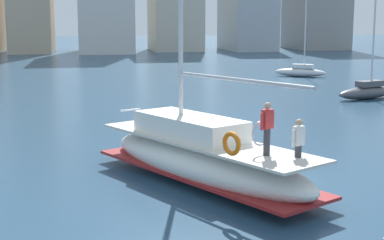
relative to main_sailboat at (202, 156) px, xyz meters
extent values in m
plane|color=navy|center=(1.75, 0.12, -0.91)|extent=(400.00, 400.00, 0.00)
ellipsoid|color=white|center=(0.04, -0.07, -0.21)|extent=(6.65, 9.60, 1.40)
cube|color=maroon|center=(0.04, -0.07, -0.53)|extent=(6.58, 9.44, 0.10)
cube|color=beige|center=(0.04, -0.07, 0.53)|extent=(6.25, 9.08, 0.08)
cube|color=white|center=(-0.30, 0.57, 0.92)|extent=(3.52, 4.60, 0.70)
cylinder|color=#B7B7BC|center=(0.83, -1.55, 2.69)|extent=(2.82, 5.13, 0.12)
cylinder|color=silver|center=(-2.05, 3.83, 1.04)|extent=(0.82, 0.48, 0.06)
torus|color=orange|center=(0.25, -2.95, 1.04)|extent=(0.45, 0.68, 0.70)
cylinder|color=#33333D|center=(1.40, -2.61, 0.97)|extent=(0.20, 0.20, 0.80)
cube|color=red|center=(1.40, -2.61, 1.65)|extent=(0.38, 0.33, 0.56)
sphere|color=tan|center=(1.40, -2.61, 2.04)|extent=(0.20, 0.20, 0.20)
cylinder|color=red|center=(1.20, -2.71, 1.60)|extent=(0.09, 0.09, 0.50)
cylinder|color=red|center=(1.59, -2.50, 1.60)|extent=(0.09, 0.09, 0.50)
cylinder|color=#33333D|center=(2.22, -2.98, 0.74)|extent=(0.20, 0.20, 0.35)
cube|color=white|center=(2.22, -2.98, 1.20)|extent=(0.38, 0.33, 0.56)
sphere|color=tan|center=(2.22, -2.98, 1.59)|extent=(0.20, 0.20, 0.20)
cylinder|color=white|center=(2.03, -3.08, 1.15)|extent=(0.09, 0.09, 0.50)
cylinder|color=white|center=(2.41, -2.88, 1.15)|extent=(0.09, 0.09, 0.50)
torus|color=silver|center=(1.28, -2.39, 1.19)|extent=(0.70, 0.41, 0.76)
ellipsoid|color=silver|center=(17.07, 34.69, -0.50)|extent=(4.91, 3.87, 0.83)
cube|color=silver|center=(17.28, 34.54, 0.11)|extent=(2.13, 1.80, 0.40)
cylinder|color=silver|center=(17.39, 34.47, 3.79)|extent=(0.13, 0.13, 7.76)
ellipsoid|color=#4C4C51|center=(15.62, 18.38, -0.49)|extent=(5.40, 3.02, 0.86)
cube|color=#4C4C51|center=(15.87, 18.47, 0.14)|extent=(2.27, 1.50, 0.40)
cylinder|color=silver|center=(15.99, 18.52, 3.11)|extent=(0.13, 0.13, 6.33)
cube|color=#B2B7BC|center=(26.59, 86.56, 8.22)|extent=(7.73, 15.95, 18.27)
camera|label=1|loc=(-3.76, -18.08, 4.43)|focal=53.09mm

